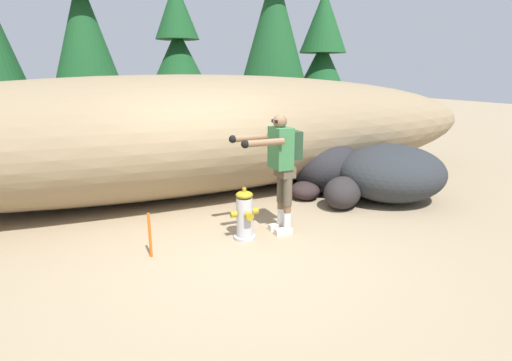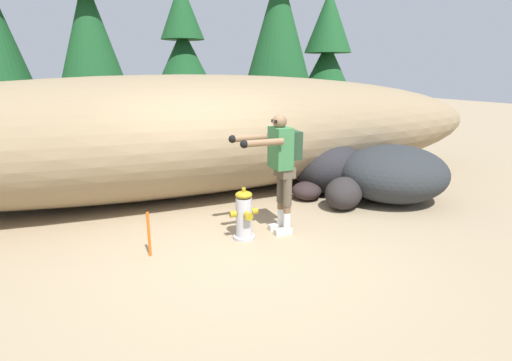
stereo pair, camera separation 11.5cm
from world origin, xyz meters
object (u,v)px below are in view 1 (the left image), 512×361
object	(u,v)px
fire_hydrant	(245,216)
boulder_mid	(326,166)
survey_stake	(150,235)
boulder_large	(391,173)
boulder_outlier	(305,190)
utility_worker	(281,159)
boulder_small	(342,193)

from	to	relation	value
fire_hydrant	boulder_mid	xyz separation A→B (m)	(2.40, 1.49, 0.17)
boulder_mid	survey_stake	size ratio (longest dim) A/B	2.34
fire_hydrant	boulder_large	bearing A→B (deg)	9.60
boulder_outlier	utility_worker	bearing A→B (deg)	-134.06
boulder_mid	survey_stake	world-z (taller)	boulder_mid
boulder_mid	boulder_small	xyz separation A→B (m)	(-0.33, -0.98, -0.23)
utility_worker	boulder_small	world-z (taller)	utility_worker
boulder_mid	boulder_outlier	distance (m)	0.78
boulder_small	survey_stake	bearing A→B (deg)	-170.80
fire_hydrant	boulder_large	world-z (taller)	boulder_large
boulder_large	boulder_mid	world-z (taller)	boulder_large
boulder_large	boulder_mid	distance (m)	1.22
boulder_large	survey_stake	bearing A→B (deg)	-172.69
boulder_small	utility_worker	bearing A→B (deg)	-161.32
fire_hydrant	utility_worker	xyz separation A→B (m)	(0.57, 0.00, 0.77)
boulder_large	boulder_small	world-z (taller)	boulder_large
fire_hydrant	boulder_small	distance (m)	2.13
fire_hydrant	survey_stake	xyz separation A→B (m)	(-1.33, -0.04, -0.05)
boulder_mid	boulder_small	world-z (taller)	boulder_mid
utility_worker	boulder_mid	xyz separation A→B (m)	(1.83, 1.49, -0.60)
boulder_outlier	boulder_large	bearing A→B (deg)	-26.28
utility_worker	boulder_mid	size ratio (longest dim) A/B	1.25
boulder_small	boulder_outlier	xyz separation A→B (m)	(-0.31, 0.72, -0.11)
boulder_small	boulder_outlier	size ratio (longest dim) A/B	1.36
boulder_large	survey_stake	xyz separation A→B (m)	(-4.49, -0.58, -0.22)
boulder_large	survey_stake	distance (m)	4.53
boulder_large	boulder_outlier	distance (m)	1.60
utility_worker	fire_hydrant	bearing A→B (deg)	0.43
boulder_outlier	boulder_small	bearing A→B (deg)	-66.46
fire_hydrant	survey_stake	world-z (taller)	fire_hydrant
boulder_outlier	survey_stake	size ratio (longest dim) A/B	0.95
utility_worker	survey_stake	xyz separation A→B (m)	(-1.90, -0.04, -0.81)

